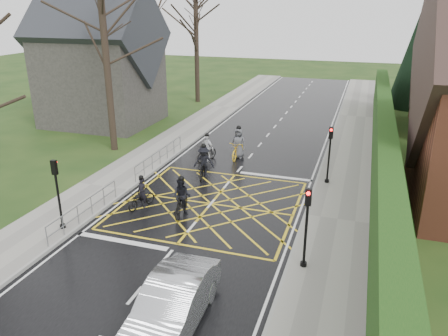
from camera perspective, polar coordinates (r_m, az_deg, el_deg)
The scene contains 22 objects.
ground at distance 21.28m, azimuth -1.72°, elevation -4.70°, with size 120.00×120.00×0.00m, color #183311.
road at distance 21.28m, azimuth -1.72°, elevation -4.69°, with size 9.00×80.00×0.01m, color black.
sidewalk_right at distance 20.21m, azimuth 14.61°, elevation -6.63°, with size 3.00×80.00×0.15m, color gray.
sidewalk_left at distance 23.81m, azimuth -15.46°, elevation -2.45°, with size 3.00×80.00×0.15m, color gray.
stone_wall at distance 25.64m, azimuth 19.59°, elevation -0.58°, with size 0.50×38.00×0.70m, color slate.
hedge at distance 25.10m, azimuth 20.06°, elevation 3.15°, with size 0.90×38.00×2.80m, color #0E340F.
conifer at distance 44.46m, azimuth 24.14°, elevation 13.59°, with size 4.60×4.60×10.00m.
church at distance 36.43m, azimuth -15.98°, elevation 13.28°, with size 8.80×7.80×11.00m.
tree_near at distance 28.71m, azimuth -15.51°, elevation 17.55°, with size 9.24×9.24×11.44m.
tree_mid at distance 36.12m, azimuth -9.78°, elevation 19.60°, with size 10.08×10.08×12.48m.
tree_far at distance 43.15m, azimuth -3.66°, elevation 18.04°, with size 8.40×8.40×10.40m.
railing_south at distance 20.20m, azimuth -17.78°, elevation -4.76°, with size 0.05×5.04×1.03m.
railing_north at distance 26.13m, azimuth -8.39°, elevation 1.84°, with size 0.05×6.04×1.03m.
traffic_light_ne at distance 23.53m, azimuth 13.56°, elevation 1.59°, with size 0.24×0.31×3.21m.
traffic_light_se at distance 15.81m, azimuth 10.67°, elevation -7.84°, with size 0.24×0.31×3.21m.
traffic_light_sw at distance 19.40m, azimuth -20.82°, elevation -3.35°, with size 0.24×0.31×3.21m.
cyclist_rear at distance 21.07m, azimuth -10.70°, elevation -3.77°, with size 1.06×1.77×1.62m.
cyclist_back at distance 20.05m, azimuth -5.56°, elevation -4.19°, with size 0.92×1.94×1.90m.
cyclist_mid at distance 24.23m, azimuth -2.68°, elevation 0.35°, with size 1.26×2.11×1.95m.
cyclist_front at distance 26.84m, azimuth -2.25°, elevation 2.26°, with size 1.09×1.83×1.77m.
cyclist_lead at distance 27.34m, azimuth 1.86°, elevation 2.77°, with size 0.94×2.16×2.09m.
car at distance 13.59m, azimuth -6.82°, elevation -17.35°, with size 1.63×4.66×1.54m, color #B1B3B9.
Camera 1 is at (6.60, -18.07, 9.10)m, focal length 35.00 mm.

